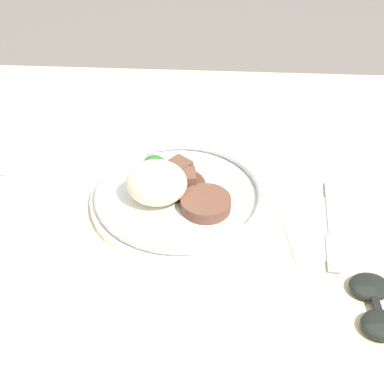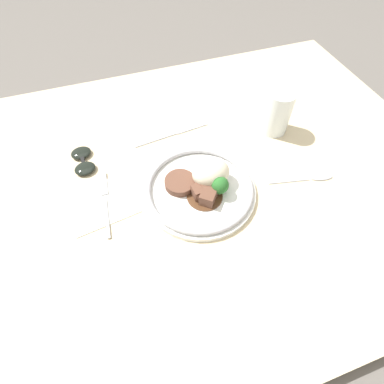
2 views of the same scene
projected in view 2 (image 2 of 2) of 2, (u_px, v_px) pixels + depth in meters
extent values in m
plane|color=#5B5651|center=(177.00, 187.00, 0.73)|extent=(8.00, 8.00, 0.00)
cube|color=beige|center=(177.00, 183.00, 0.72)|extent=(1.33, 0.92, 0.03)
cube|color=silver|center=(101.00, 203.00, 0.66)|extent=(0.16, 0.14, 0.00)
cylinder|color=white|center=(199.00, 191.00, 0.67)|extent=(0.25, 0.25, 0.01)
torus|color=#B2B2B7|center=(199.00, 188.00, 0.66)|extent=(0.24, 0.24, 0.01)
ellipsoid|color=beige|center=(211.00, 173.00, 0.66)|extent=(0.08, 0.07, 0.06)
cylinder|color=brown|center=(182.00, 182.00, 0.67)|extent=(0.07, 0.07, 0.02)
cylinder|color=#51331E|center=(205.00, 196.00, 0.66)|extent=(0.08, 0.08, 0.00)
cube|color=brown|center=(202.00, 195.00, 0.64)|extent=(0.03, 0.03, 0.03)
cube|color=brown|center=(206.00, 187.00, 0.66)|extent=(0.03, 0.03, 0.03)
cube|color=brown|center=(208.00, 198.00, 0.64)|extent=(0.04, 0.04, 0.03)
cube|color=brown|center=(199.00, 192.00, 0.65)|extent=(0.03, 0.03, 0.03)
cube|color=brown|center=(209.00, 190.00, 0.65)|extent=(0.03, 0.03, 0.03)
cylinder|color=#568442|center=(219.00, 191.00, 0.66)|extent=(0.01, 0.01, 0.01)
sphere|color=#286628|center=(220.00, 185.00, 0.64)|extent=(0.04, 0.04, 0.04)
cylinder|color=#568442|center=(216.00, 187.00, 0.66)|extent=(0.01, 0.01, 0.02)
sphere|color=#286628|center=(216.00, 180.00, 0.65)|extent=(0.04, 0.04, 0.04)
cylinder|color=#568442|center=(216.00, 185.00, 0.67)|extent=(0.01, 0.01, 0.01)
sphere|color=#286628|center=(217.00, 178.00, 0.65)|extent=(0.04, 0.04, 0.04)
cylinder|color=#568442|center=(221.00, 187.00, 0.67)|extent=(0.01, 0.01, 0.01)
sphere|color=#286628|center=(221.00, 182.00, 0.66)|extent=(0.03, 0.03, 0.03)
cylinder|color=yellow|center=(276.00, 118.00, 0.77)|extent=(0.06, 0.06, 0.08)
cylinder|color=white|center=(277.00, 112.00, 0.76)|extent=(0.07, 0.07, 0.11)
cube|color=#ADADB2|center=(107.00, 216.00, 0.64)|extent=(0.02, 0.11, 0.00)
cube|color=#ADADB2|center=(104.00, 184.00, 0.69)|extent=(0.02, 0.07, 0.00)
cube|color=#ADADB2|center=(157.00, 139.00, 0.78)|extent=(0.12, 0.02, 0.00)
cube|color=#ADADB2|center=(192.00, 128.00, 0.81)|extent=(0.09, 0.02, 0.00)
cube|color=#ADADB2|center=(289.00, 181.00, 0.70)|extent=(0.10, 0.03, 0.00)
ellipsoid|color=#ADADB2|center=(322.00, 177.00, 0.70)|extent=(0.05, 0.03, 0.01)
ellipsoid|color=black|center=(85.00, 169.00, 0.71)|extent=(0.05, 0.05, 0.01)
ellipsoid|color=black|center=(81.00, 153.00, 0.74)|extent=(0.05, 0.05, 0.01)
cube|color=black|center=(83.00, 160.00, 0.72)|extent=(0.01, 0.02, 0.00)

